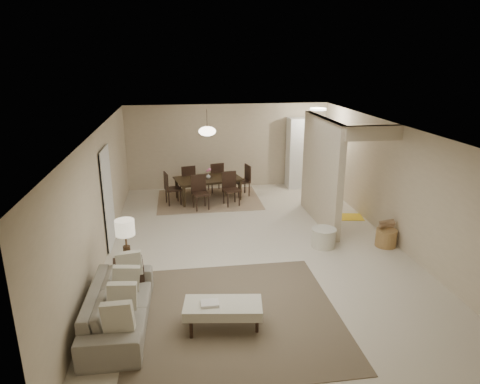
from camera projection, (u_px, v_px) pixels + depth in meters
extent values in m
plane|color=beige|center=(254.00, 247.00, 8.94)|extent=(9.00, 9.00, 0.00)
plane|color=white|center=(256.00, 128.00, 8.18)|extent=(9.00, 9.00, 0.00)
plane|color=#C0AF91|center=(228.00, 146.00, 12.80)|extent=(6.00, 0.00, 6.00)
plane|color=#C0AF91|center=(100.00, 197.00, 8.15)|extent=(0.00, 9.00, 9.00)
plane|color=#C0AF91|center=(395.00, 184.00, 8.98)|extent=(0.00, 9.00, 9.00)
cube|color=#C0AF91|center=(321.00, 171.00, 9.99)|extent=(0.15, 2.50, 2.50)
cube|color=black|center=(108.00, 199.00, 8.78)|extent=(0.04, 0.90, 2.04)
cube|color=white|center=(307.00, 153.00, 12.86)|extent=(1.20, 0.55, 2.10)
cylinder|color=white|center=(318.00, 109.00, 11.53)|extent=(0.44, 0.44, 0.05)
cube|color=brown|center=(234.00, 314.00, 6.61)|extent=(3.20, 3.20, 0.01)
imported|color=gray|center=(119.00, 306.00, 6.28)|extent=(2.13, 0.88, 0.62)
cube|color=beige|center=(223.00, 308.00, 6.20)|extent=(1.19, 0.67, 0.15)
cylinder|color=black|center=(191.00, 331.00, 6.01)|extent=(0.05, 0.05, 0.25)
cylinder|color=black|center=(257.00, 325.00, 6.15)|extent=(0.05, 0.05, 0.25)
cylinder|color=black|center=(190.00, 315.00, 6.37)|extent=(0.05, 0.05, 0.25)
cylinder|color=black|center=(252.00, 310.00, 6.50)|extent=(0.05, 0.05, 0.25)
cube|color=black|center=(129.00, 277.00, 7.21)|extent=(0.55, 0.55, 0.53)
cylinder|color=#432E1D|center=(127.00, 254.00, 7.08)|extent=(0.12, 0.12, 0.30)
cylinder|color=#432E1D|center=(126.00, 239.00, 6.99)|extent=(0.03, 0.03, 0.26)
cylinder|color=beige|center=(125.00, 227.00, 6.93)|extent=(0.32, 0.32, 0.26)
cylinder|color=beige|center=(324.00, 238.00, 8.93)|extent=(0.51, 0.51, 0.40)
cylinder|color=olive|center=(386.00, 238.00, 8.96)|extent=(0.43, 0.43, 0.37)
cube|color=#856B53|center=(209.00, 200.00, 11.92)|extent=(2.80, 2.10, 0.01)
imported|color=black|center=(209.00, 189.00, 11.83)|extent=(1.95, 1.37, 0.62)
imported|color=white|center=(208.00, 176.00, 11.72)|extent=(0.15, 0.15, 0.13)
cube|color=yellow|center=(346.00, 217.00, 10.63)|extent=(0.88, 0.62, 0.01)
cylinder|color=#432E1D|center=(207.00, 119.00, 11.25)|extent=(0.02, 0.02, 0.50)
ellipsoid|color=#FFEAC6|center=(207.00, 131.00, 11.35)|extent=(0.46, 0.46, 0.25)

